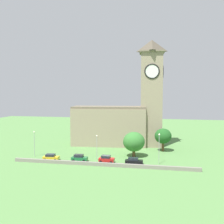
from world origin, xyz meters
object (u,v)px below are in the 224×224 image
object	(u,v)px
streetlamp_west_end	(34,140)
streetlamp_central	(159,144)
car_yellow	(51,157)
car_black	(134,161)
tree_churchyard	(134,142)
car_red	(106,159)
streetlamp_west_mid	(97,144)
car_green	(79,158)
church	(125,114)
tree_riverside_west	(163,136)

from	to	relation	value
streetlamp_west_end	streetlamp_central	distance (m)	35.31
car_yellow	streetlamp_central	world-z (taller)	streetlamp_central
car_black	tree_churchyard	distance (m)	8.87
car_red	streetlamp_west_end	xyz separation A→B (m)	(-21.75, 2.54, 3.87)
streetlamp_west_end	tree_churchyard	bearing A→B (deg)	10.55
tree_churchyard	car_yellow	bearing A→B (deg)	-159.08
streetlamp_west_mid	car_yellow	bearing A→B (deg)	-170.62
car_green	tree_churchyard	size ratio (longest dim) A/B	0.60
streetlamp_west_mid	streetlamp_central	bearing A→B (deg)	-0.37
streetlamp_west_mid	car_black	bearing A→B (deg)	-10.46
streetlamp_central	church	bearing A→B (deg)	119.09
car_yellow	tree_churchyard	size ratio (longest dim) A/B	0.61
streetlamp_central	tree_churchyard	distance (m)	9.64
car_yellow	streetlamp_west_mid	distance (m)	13.08
church	tree_churchyard	bearing A→B (deg)	-72.13
streetlamp_west_end	car_black	bearing A→B (deg)	-5.71
streetlamp_west_end	car_yellow	bearing A→B (deg)	-25.42
streetlamp_central	car_yellow	bearing A→B (deg)	-176.16
car_green	church	bearing A→B (deg)	69.99
streetlamp_west_end	streetlamp_central	size ratio (longest dim) A/B	0.93
streetlamp_west_mid	streetlamp_west_end	bearing A→B (deg)	176.93
car_yellow	car_red	distance (m)	15.34
car_green	streetlamp_west_mid	xyz separation A→B (m)	(4.40, 1.69, 3.69)
tree_churchyard	tree_riverside_west	size ratio (longest dim) A/B	1.00
church	streetlamp_central	distance (m)	25.96
streetlamp_central	tree_churchyard	xyz separation A→B (m)	(-7.22, 6.34, -0.83)
car_green	tree_churchyard	xyz separation A→B (m)	(13.70, 7.92, 3.39)
car_yellow	tree_riverside_west	size ratio (longest dim) A/B	0.61
car_yellow	streetlamp_central	xyz separation A→B (m)	(28.87, 1.94, 4.31)
car_yellow	car_red	size ratio (longest dim) A/B	1.08
car_black	streetlamp_west_end	distance (m)	29.42
car_yellow	tree_riverside_west	world-z (taller)	tree_riverside_west
church	streetlamp_central	bearing A→B (deg)	-60.91
streetlamp_west_end	streetlamp_central	bearing A→B (deg)	-1.81
streetlamp_central	car_black	bearing A→B (deg)	-164.13
car_green	car_black	bearing A→B (deg)	-0.79
car_yellow	tree_riverside_west	xyz separation A→B (m)	(29.76, 16.99, 3.92)
car_yellow	tree_churchyard	xyz separation A→B (m)	(21.65, 8.28, 3.49)
church	car_green	size ratio (longest dim) A/B	8.42
car_black	church	bearing A→B (deg)	104.14
car_red	tree_churchyard	bearing A→B (deg)	50.86
streetlamp_west_end	streetlamp_west_mid	world-z (taller)	streetlamp_west_end
church	car_red	size ratio (longest dim) A/B	8.87
car_green	tree_churchyard	distance (m)	16.19
car_black	tree_riverside_west	xyz separation A→B (m)	(7.16, 16.83, 3.87)
church	tree_churchyard	world-z (taller)	church
streetlamp_west_end	tree_riverside_west	size ratio (longest dim) A/B	1.01
church	streetlamp_west_mid	xyz separation A→B (m)	(-4.22, -21.99, -6.38)
car_red	car_black	distance (m)	7.27
tree_churchyard	tree_riverside_west	bearing A→B (deg)	47.07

